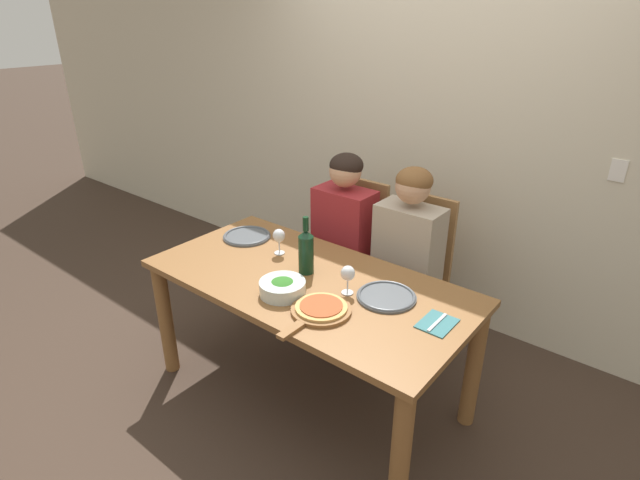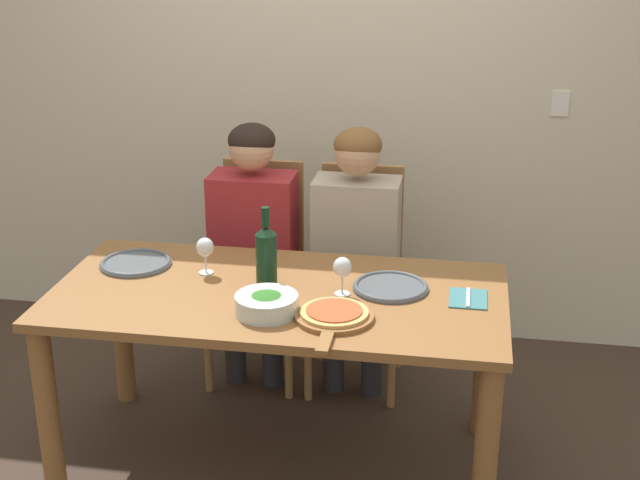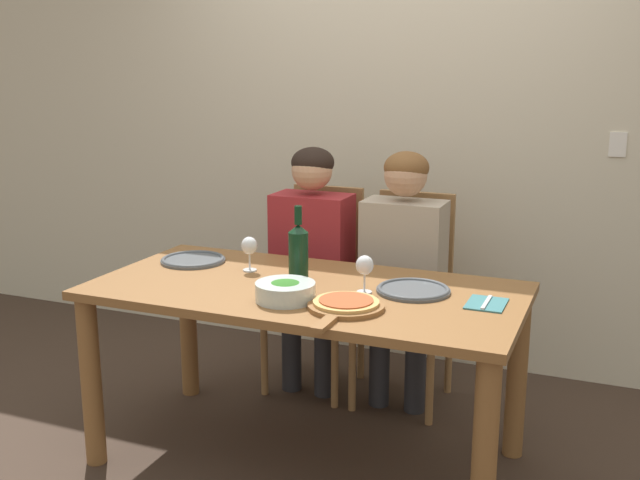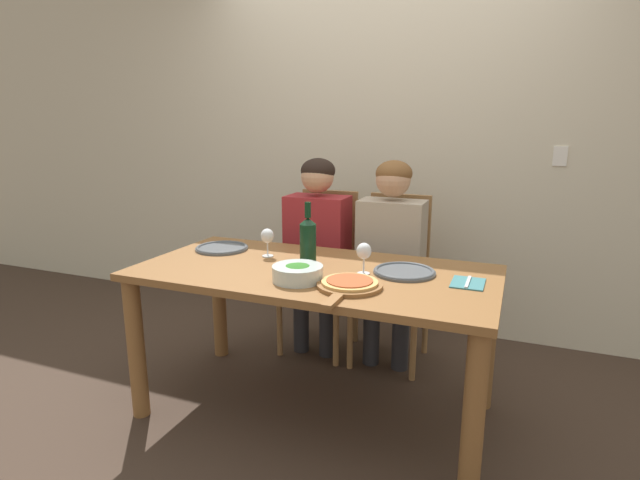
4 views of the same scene
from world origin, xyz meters
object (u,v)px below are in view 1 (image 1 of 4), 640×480
object	(u,v)px
person_man	(407,249)
wine_glass_right	(348,275)
chair_right	(414,273)
pizza_on_board	(320,309)
chair_left	(352,252)
dinner_plate_left	(247,236)
wine_glass_left	(279,237)
broccoli_bowl	(282,287)
dinner_plate_right	(386,296)
person_woman	(343,229)
fork_on_napkin	(437,323)
wine_bottle	(306,251)

from	to	relation	value
person_man	wine_glass_right	distance (m)	0.65
chair_right	pizza_on_board	bearing A→B (deg)	-87.99
chair_left	chair_right	bearing A→B (deg)	0.00
chair_right	person_man	size ratio (longest dim) A/B	0.82
dinner_plate_left	wine_glass_right	size ratio (longest dim) A/B	1.93
wine_glass_left	broccoli_bowl	bearing A→B (deg)	-45.09
dinner_plate_right	person_woman	bearing A→B (deg)	140.63
chair_right	wine_glass_right	bearing A→B (deg)	-87.58
person_man	wine_glass_right	xyz separation A→B (m)	(0.03, -0.64, 0.11)
dinner_plate_left	fork_on_napkin	world-z (taller)	dinner_plate_left
person_woman	dinner_plate_left	distance (m)	0.61
chair_right	broccoli_bowl	world-z (taller)	chair_right
pizza_on_board	wine_glass_right	world-z (taller)	wine_glass_right
dinner_plate_right	wine_glass_right	bearing A→B (deg)	-154.66
person_man	wine_glass_left	size ratio (longest dim) A/B	8.23
dinner_plate_left	pizza_on_board	xyz separation A→B (m)	(0.87, -0.37, 0.01)
broccoli_bowl	fork_on_napkin	xyz separation A→B (m)	(0.72, 0.24, -0.03)
broccoli_bowl	dinner_plate_left	distance (m)	0.72
pizza_on_board	dinner_plate_right	bearing A→B (deg)	60.20
chair_right	broccoli_bowl	xyz separation A→B (m)	(-0.21, -0.96, 0.25)
dinner_plate_left	wine_glass_right	distance (m)	0.89
dinner_plate_right	pizza_on_board	xyz separation A→B (m)	(-0.17, -0.30, 0.01)
chair_right	wine_glass_right	distance (m)	0.82
person_man	wine_glass_left	world-z (taller)	person_man
person_man	wine_glass_right	size ratio (longest dim) A/B	8.23
wine_bottle	fork_on_napkin	size ratio (longest dim) A/B	1.77
person_woman	pizza_on_board	bearing A→B (deg)	-59.52
person_woman	person_man	world-z (taller)	same
wine_bottle	fork_on_napkin	bearing A→B (deg)	-0.13
person_man	dinner_plate_left	distance (m)	0.97
broccoli_bowl	pizza_on_board	world-z (taller)	broccoli_bowl
person_woman	wine_glass_left	size ratio (longest dim) A/B	8.23
broccoli_bowl	wine_glass_left	bearing A→B (deg)	134.91
wine_bottle	broccoli_bowl	world-z (taller)	wine_bottle
pizza_on_board	wine_glass_left	world-z (taller)	wine_glass_left
chair_left	chair_right	xyz separation A→B (m)	(0.47, 0.00, 0.00)
dinner_plate_right	wine_glass_right	size ratio (longest dim) A/B	1.93
person_woman	broccoli_bowl	bearing A→B (deg)	-73.15
broccoli_bowl	wine_bottle	bearing A→B (deg)	102.24
broccoli_bowl	person_woman	bearing A→B (deg)	106.85
person_man	chair_right	bearing A→B (deg)	90.00
chair_left	person_woman	world-z (taller)	person_woman
person_woman	wine_glass_right	distance (m)	0.82
chair_right	chair_left	bearing A→B (deg)	180.00
person_man	wine_glass_left	bearing A→B (deg)	-135.39
dinner_plate_left	dinner_plate_right	bearing A→B (deg)	-3.60
chair_left	wine_glass_right	distance (m)	0.96
fork_on_napkin	wine_bottle	bearing A→B (deg)	179.87
dinner_plate_left	chair_right	bearing A→B (deg)	35.89
chair_right	broccoli_bowl	size ratio (longest dim) A/B	4.46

